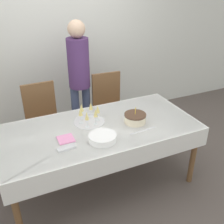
# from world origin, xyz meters

# --- Properties ---
(ground_plane) EXTENTS (12.00, 12.00, 0.00)m
(ground_plane) POSITION_xyz_m (0.00, 0.00, 0.00)
(ground_plane) COLOR #564C47
(wall_back) EXTENTS (8.00, 0.05, 2.70)m
(wall_back) POSITION_xyz_m (0.00, 1.58, 1.35)
(wall_back) COLOR silver
(wall_back) RESTS_ON ground_plane
(dining_table) EXTENTS (2.02, 0.96, 0.74)m
(dining_table) POSITION_xyz_m (0.00, 0.00, 0.64)
(dining_table) COLOR white
(dining_table) RESTS_ON ground_plane
(dining_chair_far_left) EXTENTS (0.43, 0.43, 0.97)m
(dining_chair_far_left) POSITION_xyz_m (-0.45, 0.80, 0.54)
(dining_chair_far_left) COLOR brown
(dining_chair_far_left) RESTS_ON ground_plane
(dining_chair_far_right) EXTENTS (0.44, 0.44, 0.97)m
(dining_chair_far_right) POSITION_xyz_m (0.45, 0.80, 0.54)
(dining_chair_far_right) COLOR brown
(dining_chair_far_right) RESTS_ON ground_plane
(birthday_cake) EXTENTS (0.23, 0.23, 0.17)m
(birthday_cake) POSITION_xyz_m (0.37, -0.06, 0.79)
(birthday_cake) COLOR beige
(birthday_cake) RESTS_ON dining_table
(champagne_tray) EXTENTS (0.33, 0.33, 0.18)m
(champagne_tray) POSITION_xyz_m (-0.07, 0.15, 0.82)
(champagne_tray) COLOR silver
(champagne_tray) RESTS_ON dining_table
(plate_stack_main) EXTENTS (0.26, 0.26, 0.06)m
(plate_stack_main) POSITION_xyz_m (-0.07, -0.24, 0.77)
(plate_stack_main) COLOR white
(plate_stack_main) RESTS_ON dining_table
(cake_knife) EXTENTS (0.30, 0.04, 0.00)m
(cake_knife) POSITION_xyz_m (0.36, -0.25, 0.74)
(cake_knife) COLOR silver
(cake_knife) RESTS_ON dining_table
(fork_pile) EXTENTS (0.17, 0.08, 0.02)m
(fork_pile) POSITION_xyz_m (-0.42, -0.23, 0.75)
(fork_pile) COLOR silver
(fork_pile) RESTS_ON dining_table
(napkin_pile) EXTENTS (0.15, 0.15, 0.01)m
(napkin_pile) POSITION_xyz_m (-0.39, -0.08, 0.75)
(napkin_pile) COLOR pink
(napkin_pile) RESTS_ON dining_table
(person_standing) EXTENTS (0.28, 0.28, 1.66)m
(person_standing) POSITION_xyz_m (0.11, 0.99, 1.00)
(person_standing) COLOR #3F4C72
(person_standing) RESTS_ON ground_plane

